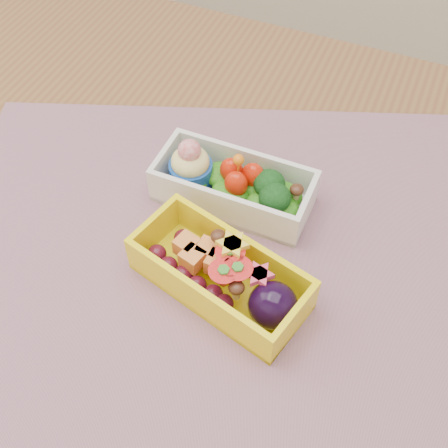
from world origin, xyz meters
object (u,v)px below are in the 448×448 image
at_px(table, 251,295).
at_px(bento_white, 233,185).
at_px(placemat, 216,248).
at_px(bento_yellow, 223,275).

relative_size(table, bento_white, 6.95).
distance_m(table, placemat, 0.11).
bearing_deg(table, bento_yellow, -98.42).
bearing_deg(table, placemat, -154.08).
xyz_separation_m(table, placemat, (-0.04, -0.02, 0.10)).
bearing_deg(bento_white, table, -47.23).
bearing_deg(placemat, bento_yellow, -58.17).
distance_m(bento_white, bento_yellow, 0.12).
bearing_deg(bento_white, placemat, -82.45).
height_order(placemat, bento_white, bento_white).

